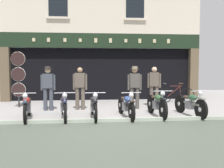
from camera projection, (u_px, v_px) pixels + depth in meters
The scene contains 16 objects.
ground at pixel (118, 132), 6.76m from camera, with size 21.80×22.00×0.18m.
shop_facade at pixel (101, 66), 14.58m from camera, with size 10.10×4.42×6.27m.
motorcycle_far_left at pixel (27, 106), 8.11m from camera, with size 0.62×1.95×0.91m.
motorcycle_left at pixel (64, 106), 8.27m from camera, with size 0.62×2.05×0.91m.
motorcycle_center_left at pixel (94, 105), 8.31m from camera, with size 0.62×2.03×0.90m.
motorcycle_center at pixel (126, 105), 8.44m from camera, with size 0.62×2.05×0.90m.
motorcycle_center_right at pixel (157, 104), 8.58m from camera, with size 0.62×1.98×0.93m.
motorcycle_right at pixel (190, 104), 8.67m from camera, with size 0.62×1.95×0.93m.
salesman_left at pixel (48, 86), 9.76m from camera, with size 0.56×0.35×1.69m.
shopkeeper_center at pixel (80, 86), 9.95m from camera, with size 0.55×0.28×1.64m.
salesman_right at pixel (135, 85), 10.15m from camera, with size 0.56×0.36×1.69m.
assistant_far_right at pixel (154, 84), 10.77m from camera, with size 0.55×0.30×1.67m.
tyre_sign_pole at pixel (18, 75), 10.52m from camera, with size 0.58×0.06×2.29m.
advert_board_near at pixel (136, 65), 13.15m from camera, with size 0.72×0.03×1.00m.
advert_board_far at pixel (159, 65), 13.28m from camera, with size 0.71×0.03×1.06m.
leaning_bicycle at pixel (176, 95), 12.02m from camera, with size 1.76×0.50×0.94m.
Camera 1 is at (-0.84, -7.60, 1.66)m, focal length 41.17 mm.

